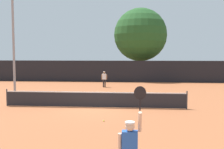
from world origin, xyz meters
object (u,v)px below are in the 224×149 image
(tennis_ball, at_px, (104,121))
(large_tree, at_px, (140,35))
(player_serving, at_px, (130,144))
(parked_car_mid, at_px, (131,71))
(player_receiving, at_px, (104,78))
(parked_car_near, at_px, (97,71))
(light_pole, at_px, (13,30))

(tennis_ball, xyz_separation_m, large_tree, (2.22, 21.98, 5.70))
(player_serving, xyz_separation_m, tennis_ball, (-1.37, 6.30, -1.06))
(parked_car_mid, bearing_deg, player_serving, -86.29)
(player_receiving, height_order, parked_car_near, parked_car_near)
(player_receiving, xyz_separation_m, tennis_ball, (1.49, -13.32, -0.91))
(player_receiving, distance_m, large_tree, 10.57)
(player_receiving, relative_size, light_pole, 0.17)
(parked_car_near, bearing_deg, large_tree, -26.79)
(light_pole, height_order, parked_car_mid, light_pole)
(player_serving, bearing_deg, light_pole, 123.89)
(player_serving, relative_size, player_receiving, 1.61)
(tennis_ball, height_order, large_tree, large_tree)
(tennis_ball, distance_m, large_tree, 22.82)
(light_pole, xyz_separation_m, parked_car_near, (4.15, 17.46, -4.34))
(player_serving, distance_m, light_pole, 17.30)
(parked_car_near, xyz_separation_m, parked_car_mid, (4.85, 1.07, 0.00))
(player_receiving, xyz_separation_m, large_tree, (3.71, 8.66, 4.80))
(player_serving, distance_m, player_receiving, 19.83)
(player_serving, height_order, parked_car_near, player_serving)
(parked_car_near, distance_m, parked_car_mid, 4.96)
(player_serving, height_order, tennis_ball, player_serving)
(player_serving, height_order, light_pole, light_pole)
(tennis_ball, xyz_separation_m, light_pole, (-8.01, 7.66, 5.08))
(tennis_ball, bearing_deg, player_receiving, 96.38)
(player_serving, distance_m, parked_car_near, 31.86)
(large_tree, xyz_separation_m, parked_car_near, (-6.09, 3.15, -4.96))
(tennis_ball, relative_size, large_tree, 0.01)
(player_serving, relative_size, parked_car_near, 0.59)
(player_receiving, xyz_separation_m, parked_car_near, (-2.37, 11.80, -0.16))
(tennis_ball, bearing_deg, light_pole, 136.28)
(parked_car_mid, bearing_deg, large_tree, -70.58)
(parked_car_near, bearing_deg, light_pole, -102.83)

